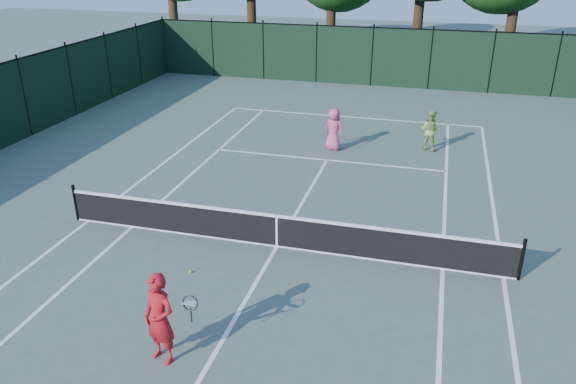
% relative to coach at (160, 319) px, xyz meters
% --- Properties ---
extents(ground, '(90.00, 90.00, 0.00)m').
position_rel_coach_xyz_m(ground, '(0.86, 4.59, -0.91)').
color(ground, '#4B5B51').
rests_on(ground, ground).
extents(sideline_doubles_left, '(0.10, 23.77, 0.01)m').
position_rel_coach_xyz_m(sideline_doubles_left, '(-4.62, 4.59, -0.91)').
color(sideline_doubles_left, white).
rests_on(sideline_doubles_left, ground).
extents(sideline_doubles_right, '(0.10, 23.77, 0.01)m').
position_rel_coach_xyz_m(sideline_doubles_right, '(6.35, 4.59, -0.91)').
color(sideline_doubles_right, white).
rests_on(sideline_doubles_right, ground).
extents(sideline_singles_left, '(0.10, 23.77, 0.01)m').
position_rel_coach_xyz_m(sideline_singles_left, '(-3.25, 4.59, -0.91)').
color(sideline_singles_left, white).
rests_on(sideline_singles_left, ground).
extents(sideline_singles_right, '(0.10, 23.77, 0.01)m').
position_rel_coach_xyz_m(sideline_singles_right, '(4.98, 4.59, -0.91)').
color(sideline_singles_right, white).
rests_on(sideline_singles_right, ground).
extents(baseline_far, '(10.97, 0.10, 0.01)m').
position_rel_coach_xyz_m(baseline_far, '(0.86, 16.48, -0.91)').
color(baseline_far, white).
rests_on(baseline_far, ground).
extents(service_line_far, '(8.23, 0.10, 0.01)m').
position_rel_coach_xyz_m(service_line_far, '(0.86, 10.99, -0.91)').
color(service_line_far, white).
rests_on(service_line_far, ground).
extents(center_service_line, '(0.10, 12.80, 0.01)m').
position_rel_coach_xyz_m(center_service_line, '(0.86, 4.59, -0.91)').
color(center_service_line, white).
rests_on(center_service_line, ground).
extents(tennis_net, '(11.69, 0.09, 1.06)m').
position_rel_coach_xyz_m(tennis_net, '(0.86, 4.59, -0.43)').
color(tennis_net, black).
rests_on(tennis_net, ground).
extents(fence_far, '(24.00, 0.05, 3.00)m').
position_rel_coach_xyz_m(fence_far, '(0.86, 22.59, 0.59)').
color(fence_far, black).
rests_on(fence_far, ground).
extents(coach, '(1.07, 0.61, 1.82)m').
position_rel_coach_xyz_m(coach, '(0.00, 0.00, 0.00)').
color(coach, red).
rests_on(coach, ground).
extents(player_pink, '(0.89, 0.74, 1.57)m').
position_rel_coach_xyz_m(player_pink, '(0.86, 12.12, -0.12)').
color(player_pink, '#DC4D75').
rests_on(player_pink, ground).
extents(player_green, '(0.89, 0.79, 1.51)m').
position_rel_coach_xyz_m(player_green, '(4.27, 13.08, -0.16)').
color(player_green, '#90B158').
rests_on(player_green, ground).
extents(loose_ball_midcourt, '(0.07, 0.07, 0.07)m').
position_rel_coach_xyz_m(loose_ball_midcourt, '(-0.76, 2.86, -0.88)').
color(loose_ball_midcourt, '#C3D42B').
rests_on(loose_ball_midcourt, ground).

